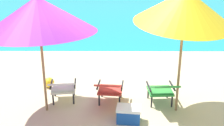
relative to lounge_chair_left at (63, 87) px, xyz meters
The scene contains 9 objects.
ground_plane 4.42m from the lounge_chair_left, 76.11° to the left, with size 40.00×40.00×0.00m, color #CCB78E.
ocean_band 12.66m from the lounge_chair_left, 85.21° to the left, with size 40.00×18.00×0.01m, color teal.
lounge_chair_left is the anchor object (origin of this frame).
lounge_chair_center 1.01m from the lounge_chair_left, ahead, with size 0.62×0.92×0.68m.
lounge_chair_right 2.12m from the lounge_chair_left, ahead, with size 0.59×0.91×0.68m.
beach_umbrella_left 1.68m from the lounge_chair_left, 137.30° to the right, with size 2.96×2.97×2.43m.
beach_umbrella_right 3.00m from the lounge_chair_left, ahead, with size 2.51×2.53×2.58m.
beach_ball 1.01m from the lounge_chair_left, 119.76° to the left, with size 0.24×0.24×0.24m, color yellow.
cooler_box 1.58m from the lounge_chair_left, 27.31° to the right, with size 0.50×0.37×0.32m.
Camera 1 is at (0.03, -6.04, 3.15)m, focal length 47.57 mm.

